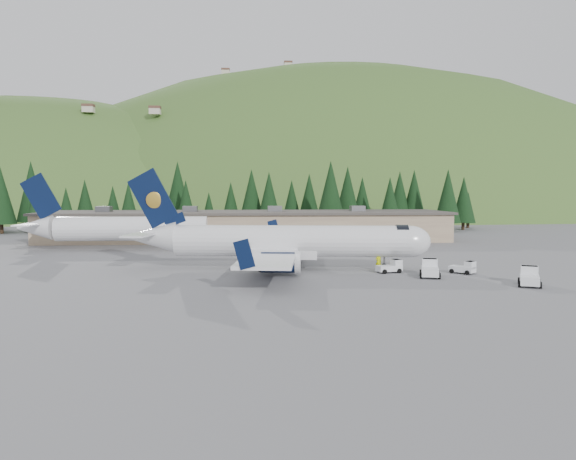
% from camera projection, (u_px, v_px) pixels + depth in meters
% --- Properties ---
extents(ground, '(600.00, 600.00, 0.00)m').
position_uv_depth(ground, '(292.00, 269.00, 63.05)').
color(ground, slate).
extents(airliner, '(34.32, 32.30, 11.38)m').
position_uv_depth(airliner, '(283.00, 242.00, 62.89)').
color(airliner, white).
rests_on(airliner, ground).
extents(second_airliner, '(27.50, 11.00, 10.05)m').
position_uv_depth(second_airliner, '(112.00, 228.00, 82.86)').
color(second_airliner, white).
rests_on(second_airliner, ground).
extents(baggage_tug_a, '(2.89, 2.10, 1.41)m').
position_uv_depth(baggage_tug_a, '(391.00, 267.00, 60.36)').
color(baggage_tug_a, white).
rests_on(baggage_tug_a, ground).
extents(baggage_tug_b, '(2.72, 2.76, 1.38)m').
position_uv_depth(baggage_tug_b, '(464.00, 268.00, 59.57)').
color(baggage_tug_b, white).
rests_on(baggage_tug_b, ground).
extents(baggage_tug_c, '(2.99, 3.65, 1.74)m').
position_uv_depth(baggage_tug_c, '(530.00, 277.00, 52.10)').
color(baggage_tug_c, white).
rests_on(baggage_tug_c, ground).
extents(terminal_building, '(71.00, 17.00, 6.10)m').
position_uv_depth(terminal_building, '(247.00, 225.00, 100.30)').
color(terminal_building, gray).
rests_on(terminal_building, ground).
extents(baggage_tug_d, '(2.75, 3.67, 1.78)m').
position_uv_depth(baggage_tug_d, '(430.00, 269.00, 57.43)').
color(baggage_tug_d, white).
rests_on(baggage_tug_d, ground).
extents(ramp_worker, '(0.75, 0.55, 1.92)m').
position_uv_depth(ramp_worker, '(378.00, 262.00, 61.89)').
color(ramp_worker, '#CFDA00').
rests_on(ramp_worker, ground).
extents(tree_line, '(111.97, 19.04, 14.28)m').
position_uv_depth(tree_line, '(234.00, 197.00, 123.09)').
color(tree_line, black).
rests_on(tree_line, ground).
extents(hills, '(614.00, 330.00, 300.00)m').
position_uv_depth(hills, '(365.00, 375.00, 279.08)').
color(hills, '#375F24').
rests_on(hills, ground).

